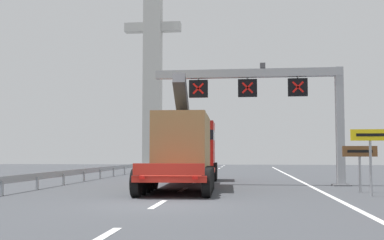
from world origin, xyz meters
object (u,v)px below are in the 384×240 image
object	(u,v)px
heavy_haul_truck_red	(188,148)
bridge_pylon_distant	(153,51)
exit_sign_yellow	(370,145)
overhead_lane_gantry	(273,92)
tourist_info_sign_brown	(360,157)

from	to	relation	value
heavy_haul_truck_red	bridge_pylon_distant	world-z (taller)	bridge_pylon_distant
heavy_haul_truck_red	exit_sign_yellow	size ratio (longest dim) A/B	5.35
overhead_lane_gantry	bridge_pylon_distant	world-z (taller)	bridge_pylon_distant
heavy_haul_truck_red	overhead_lane_gantry	bearing A→B (deg)	1.87
exit_sign_yellow	tourist_info_sign_brown	xyz separation A→B (m)	(0.01, 1.83, -0.47)
exit_sign_yellow	tourist_info_sign_brown	bearing A→B (deg)	89.73
heavy_haul_truck_red	bridge_pylon_distant	xyz separation A→B (m)	(-11.40, 47.74, 15.95)
exit_sign_yellow	overhead_lane_gantry	bearing A→B (deg)	118.99
overhead_lane_gantry	bridge_pylon_distant	distance (m)	51.85
tourist_info_sign_brown	exit_sign_yellow	bearing A→B (deg)	-90.27
bridge_pylon_distant	heavy_haul_truck_red	bearing A→B (deg)	-76.57
heavy_haul_truck_red	exit_sign_yellow	bearing A→B (deg)	-36.79
overhead_lane_gantry	tourist_info_sign_brown	world-z (taller)	overhead_lane_gantry
exit_sign_yellow	tourist_info_sign_brown	world-z (taller)	exit_sign_yellow
overhead_lane_gantry	tourist_info_sign_brown	xyz separation A→B (m)	(3.41, -4.31, -3.46)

